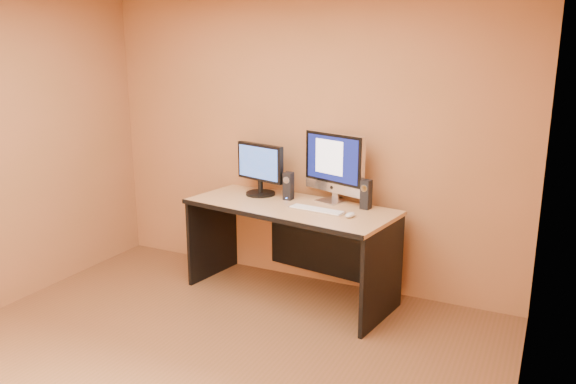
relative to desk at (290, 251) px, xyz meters
name	(u,v)px	position (x,y,z in m)	size (l,w,h in m)	color
walls	(164,190)	(-0.07, -1.57, 0.89)	(4.00, 4.00, 2.60)	#A06540
desk	(290,251)	(0.00, 0.00, 0.00)	(1.78, 0.78, 0.82)	tan
imac	(331,167)	(0.27, 0.25, 0.72)	(0.63, 0.23, 0.61)	silver
second_monitor	(260,170)	(-0.40, 0.20, 0.65)	(0.53, 0.27, 0.47)	black
speaker_left	(288,186)	(-0.10, 0.16, 0.53)	(0.08, 0.08, 0.24)	black
speaker_right	(366,194)	(0.61, 0.17, 0.53)	(0.08, 0.08, 0.24)	black
keyboard	(316,210)	(0.27, -0.07, 0.42)	(0.48, 0.13, 0.02)	silver
mouse	(350,215)	(0.58, -0.11, 0.43)	(0.06, 0.11, 0.04)	silver
cable_a	(335,200)	(0.29, 0.31, 0.42)	(0.01, 0.01, 0.24)	black
cable_b	(332,199)	(0.25, 0.34, 0.42)	(0.01, 0.01, 0.20)	black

